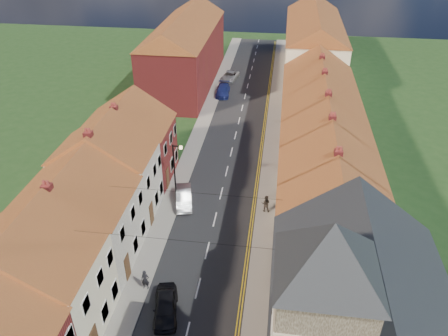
# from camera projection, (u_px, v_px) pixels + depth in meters

# --- Properties ---
(road) EXTENTS (7.00, 90.00, 0.02)m
(road) POSITION_uv_depth(u_px,v_px,m) (231.00, 152.00, 48.51)
(road) COLOR black
(road) RESTS_ON ground
(pavement_left) EXTENTS (1.80, 90.00, 0.12)m
(pavement_left) POSITION_uv_depth(u_px,v_px,m) (193.00, 149.00, 48.99)
(pavement_left) COLOR gray
(pavement_left) RESTS_ON ground
(pavement_right) EXTENTS (1.80, 90.00, 0.12)m
(pavement_right) POSITION_uv_depth(u_px,v_px,m) (271.00, 154.00, 47.98)
(pavement_right) COLOR gray
(pavement_right) RESTS_ON ground
(church) EXTENTS (11.25, 14.25, 15.20)m
(church) POSITION_uv_depth(u_px,v_px,m) (353.00, 326.00, 21.93)
(church) COLOR #3B3229
(church) RESTS_ON ground
(cottage_r_tudor) EXTENTS (8.30, 5.20, 9.00)m
(cottage_r_tudor) POSITION_uv_depth(u_px,v_px,m) (333.00, 228.00, 30.55)
(cottage_r_tudor) COLOR #EAE7C5
(cottage_r_tudor) RESTS_ON ground
(cottage_r_white_near) EXTENTS (8.30, 6.00, 9.00)m
(cottage_r_white_near) POSITION_uv_depth(u_px,v_px,m) (329.00, 185.00, 35.08)
(cottage_r_white_near) COLOR #EAE7C5
(cottage_r_white_near) RESTS_ON ground
(cottage_r_cream_mid) EXTENTS (8.30, 5.20, 9.00)m
(cottage_r_cream_mid) POSITION_uv_depth(u_px,v_px,m) (325.00, 152.00, 39.61)
(cottage_r_cream_mid) COLOR #EAE7C5
(cottage_r_cream_mid) RESTS_ON ground
(cottage_r_pink) EXTENTS (8.30, 6.00, 9.00)m
(cottage_r_pink) POSITION_uv_depth(u_px,v_px,m) (322.00, 125.00, 44.14)
(cottage_r_pink) COLOR beige
(cottage_r_pink) RESTS_ON ground
(cottage_r_white_far) EXTENTS (8.30, 5.20, 9.00)m
(cottage_r_white_far) POSITION_uv_depth(u_px,v_px,m) (319.00, 104.00, 48.67)
(cottage_r_white_far) COLOR beige
(cottage_r_white_far) RESTS_ON ground
(cottage_r_cream_far) EXTENTS (8.30, 6.00, 9.00)m
(cottage_r_cream_far) POSITION_uv_depth(u_px,v_px,m) (317.00, 86.00, 53.21)
(cottage_r_cream_far) COLOR silver
(cottage_r_cream_far) RESTS_ON ground
(cottage_l_cream) EXTENTS (8.30, 6.30, 9.10)m
(cottage_l_cream) POSITION_uv_depth(u_px,v_px,m) (33.00, 276.00, 26.66)
(cottage_l_cream) COLOR #EAE7C5
(cottage_l_cream) RESTS_ON ground
(cottage_l_white) EXTENTS (8.30, 6.90, 8.80)m
(cottage_l_white) POSITION_uv_depth(u_px,v_px,m) (77.00, 214.00, 32.11)
(cottage_l_white) COLOR silver
(cottage_l_white) RESTS_ON ground
(cottage_l_brick_mid) EXTENTS (8.30, 5.70, 9.10)m
(cottage_l_brick_mid) POSITION_uv_depth(u_px,v_px,m) (107.00, 168.00, 37.15)
(cottage_l_brick_mid) COLOR silver
(cottage_l_brick_mid) RESTS_ON ground
(cottage_l_pink) EXTENTS (8.30, 6.30, 8.80)m
(cottage_l_pink) POSITION_uv_depth(u_px,v_px,m) (129.00, 138.00, 42.10)
(cottage_l_pink) COLOR maroon
(cottage_l_pink) RESTS_ON ground
(block_right_far) EXTENTS (8.30, 24.20, 10.50)m
(block_right_far) POSITION_uv_depth(u_px,v_px,m) (313.00, 44.00, 65.62)
(block_right_far) COLOR #EAE7C5
(block_right_far) RESTS_ON ground
(block_left_far) EXTENTS (8.30, 24.20, 10.50)m
(block_left_far) POSITION_uv_depth(u_px,v_px,m) (185.00, 48.00, 63.56)
(block_left_far) COLOR maroon
(block_left_far) RESTS_ON ground
(lamppost) EXTENTS (0.88, 0.15, 6.00)m
(lamppost) POSITION_uv_depth(u_px,v_px,m) (175.00, 170.00, 38.68)
(lamppost) COLOR black
(lamppost) RESTS_ON pavement_left
(car_near) EXTENTS (2.33, 4.15, 1.33)m
(car_near) POSITION_uv_depth(u_px,v_px,m) (166.00, 306.00, 29.48)
(car_near) COLOR black
(car_near) RESTS_ON ground
(car_mid) EXTENTS (2.30, 4.23, 1.32)m
(car_mid) POSITION_uv_depth(u_px,v_px,m) (184.00, 197.00, 40.14)
(car_mid) COLOR #ADAEB5
(car_mid) RESTS_ON ground
(car_far) EXTENTS (2.11, 4.67, 1.33)m
(car_far) POSITION_uv_depth(u_px,v_px,m) (223.00, 90.00, 62.12)
(car_far) COLOR navy
(car_far) RESTS_ON ground
(car_distant) EXTENTS (2.79, 4.79, 1.25)m
(car_distant) POSITION_uv_depth(u_px,v_px,m) (230.00, 76.00, 67.06)
(car_distant) COLOR #A4A8AC
(car_distant) RESTS_ON ground
(pedestrian_left) EXTENTS (0.62, 0.43, 1.61)m
(pedestrian_left) POSITION_uv_depth(u_px,v_px,m) (145.00, 280.00, 31.18)
(pedestrian_left) COLOR black
(pedestrian_left) RESTS_ON pavement_left
(pedestrian_right) EXTENTS (0.82, 0.65, 1.63)m
(pedestrian_right) POSITION_uv_depth(u_px,v_px,m) (266.00, 204.00, 38.87)
(pedestrian_right) COLOR #2B2622
(pedestrian_right) RESTS_ON pavement_right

